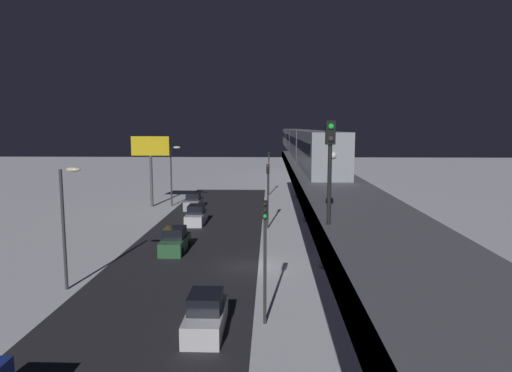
% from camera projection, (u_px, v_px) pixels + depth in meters
% --- Properties ---
extents(ground_plane, '(240.00, 240.00, 0.00)m').
position_uv_depth(ground_plane, '(247.00, 266.00, 32.62)').
color(ground_plane, white).
extents(avenue_asphalt, '(11.00, 80.47, 0.01)m').
position_uv_depth(avenue_asphalt, '(183.00, 266.00, 32.77)').
color(avenue_asphalt, '#28282D').
rests_on(avenue_asphalt, ground_plane).
extents(elevated_railway, '(5.00, 80.47, 6.27)m').
position_uv_depth(elevated_railway, '(329.00, 193.00, 31.73)').
color(elevated_railway, slate).
rests_on(elevated_railway, ground_plane).
extents(subway_train, '(2.94, 74.07, 3.40)m').
position_uv_depth(subway_train, '(299.00, 141.00, 67.10)').
color(subway_train, '#999EA8').
rests_on(subway_train, elevated_railway).
extents(rail_signal, '(0.36, 0.41, 4.00)m').
position_uv_depth(rail_signal, '(330.00, 154.00, 17.08)').
color(rail_signal, black).
rests_on(rail_signal, elevated_railway).
extents(sedan_green, '(1.91, 4.39, 1.97)m').
position_uv_depth(sedan_green, '(175.00, 242.00, 36.56)').
color(sedan_green, '#2D6038').
rests_on(sedan_green, ground_plane).
extents(sedan_silver, '(1.80, 4.66, 1.97)m').
position_uv_depth(sedan_silver, '(194.00, 202.00, 55.95)').
color(sedan_silver, '#B2B2B7').
rests_on(sedan_silver, ground_plane).
extents(sedan_white, '(1.80, 4.20, 1.97)m').
position_uv_depth(sedan_white, '(206.00, 316.00, 22.15)').
color(sedan_white, silver).
rests_on(sedan_white, ground_plane).
extents(sedan_white_2, '(1.80, 4.57, 1.97)m').
position_uv_depth(sedan_white_2, '(196.00, 216.00, 47.12)').
color(sedan_white_2, silver).
rests_on(sedan_white_2, ground_plane).
extents(traffic_light_near, '(0.32, 0.44, 6.40)m').
position_uv_depth(traffic_light_near, '(265.00, 244.00, 22.56)').
color(traffic_light_near, '#2D2D2D').
rests_on(traffic_light_near, ground_plane).
extents(traffic_light_mid, '(0.32, 0.44, 6.40)m').
position_uv_depth(traffic_light_mid, '(268.00, 187.00, 44.43)').
color(traffic_light_mid, '#2D2D2D').
rests_on(traffic_light_mid, ground_plane).
extents(traffic_light_far, '(0.32, 0.44, 6.40)m').
position_uv_depth(traffic_light_far, '(269.00, 167.00, 66.30)').
color(traffic_light_far, '#2D2D2D').
rests_on(traffic_light_far, ground_plane).
extents(commercial_billboard, '(4.80, 0.36, 8.90)m').
position_uv_depth(commercial_billboard, '(151.00, 153.00, 56.48)').
color(commercial_billboard, '#4C4C51').
rests_on(commercial_billboard, ground_plane).
extents(street_lamp_near, '(1.35, 0.44, 7.65)m').
position_uv_depth(street_lamp_near, '(66.00, 213.00, 27.39)').
color(street_lamp_near, '#38383D').
rests_on(street_lamp_near, ground_plane).
extents(street_lamp_far, '(1.35, 0.44, 7.65)m').
position_uv_depth(street_lamp_far, '(173.00, 169.00, 57.12)').
color(street_lamp_far, '#38383D').
rests_on(street_lamp_far, ground_plane).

